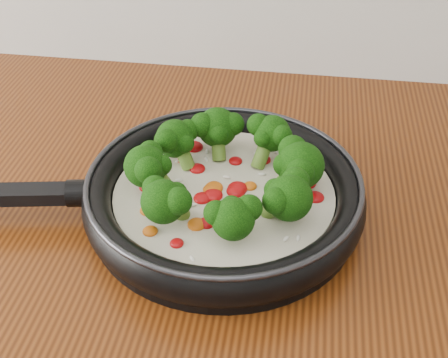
# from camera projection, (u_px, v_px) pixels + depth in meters

# --- Properties ---
(skillet) EXTENTS (0.52, 0.37, 0.09)m
(skillet) POSITION_uv_depth(u_px,v_px,m) (222.00, 191.00, 0.66)
(skillet) COLOR black
(skillet) RESTS_ON counter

